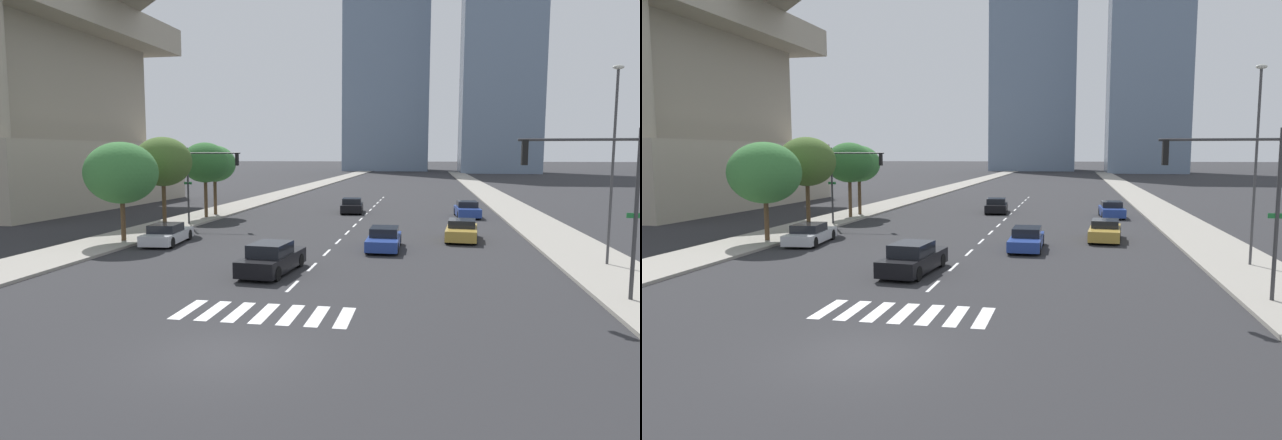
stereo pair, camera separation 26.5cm
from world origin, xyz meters
TOP-DOWN VIEW (x-y plane):
  - ground_plane at (0.00, 0.00)m, footprint 800.00×800.00m
  - sidewalk_east at (13.35, 30.00)m, footprint 4.00×260.00m
  - sidewalk_west at (-13.35, 30.00)m, footprint 4.00×260.00m
  - crosswalk_near at (0.00, 3.96)m, footprint 5.85×2.45m
  - lane_divider_center at (0.00, 31.96)m, footprint 0.14×50.00m
  - sedan_silver_0 at (-9.82, 17.17)m, footprint 2.23×4.80m
  - sedan_blue_1 at (8.62, 35.20)m, footprint 2.04×4.54m
  - sedan_blue_2 at (2.95, 17.68)m, footprint 1.77×4.69m
  - sedan_gold_3 at (7.41, 21.91)m, footprint 2.19×4.73m
  - sedan_black_4 at (-1.39, 37.00)m, footprint 2.23×4.62m
  - sedan_black_5 at (-1.50, 10.28)m, footprint 2.16×4.76m
  - traffic_signal_near at (10.98, 7.60)m, footprint 4.35×0.28m
  - traffic_signal_far at (-10.61, 25.67)m, footprint 4.38×0.28m
  - street_lamp_east at (13.65, 14.50)m, footprint 0.50×0.24m
  - street_tree_nearest at (-12.55, 17.06)m, footprint 4.29×4.29m
  - street_tree_second at (-12.55, 22.51)m, footprint 3.95×3.95m
  - street_tree_third at (-12.55, 30.05)m, footprint 3.82×3.82m
  - street_tree_fourth at (-12.55, 32.15)m, footprint 3.61×3.61m
  - office_tower_left_skyline at (-7.83, 175.11)m, footprint 26.45×25.33m
  - office_tower_center_skyline at (24.84, 155.54)m, footprint 21.22×20.26m

SIDE VIEW (x-z plane):
  - ground_plane at x=0.00m, z-range 0.00..0.00m
  - lane_divider_center at x=0.00m, z-range 0.00..0.01m
  - crosswalk_near at x=0.00m, z-range 0.00..0.01m
  - sidewalk_east at x=13.35m, z-range 0.00..0.15m
  - sidewalk_west at x=-13.35m, z-range 0.00..0.15m
  - sedan_blue_2 at x=2.95m, z-range -0.04..1.17m
  - sedan_silver_0 at x=-9.82m, z-range -0.04..1.18m
  - sedan_gold_3 at x=7.41m, z-range -0.04..1.22m
  - sedan_black_4 at x=-1.39m, z-range -0.05..1.28m
  - sedan_blue_1 at x=8.62m, z-range -0.05..1.29m
  - sedan_black_5 at x=-1.50m, z-range -0.06..1.33m
  - traffic_signal_far at x=-10.61m, z-range 1.19..6.80m
  - street_tree_nearest at x=-12.55m, z-range 1.25..7.11m
  - traffic_signal_near at x=10.98m, z-range 1.25..7.29m
  - street_tree_fourth at x=-12.55m, z-range 1.53..7.40m
  - street_tree_third at x=-12.55m, z-range 1.55..7.63m
  - street_tree_second at x=-12.55m, z-range 1.61..7.92m
  - street_lamp_east at x=13.65m, z-range 0.77..9.92m
  - office_tower_center_skyline at x=24.84m, z-range -0.53..83.32m
  - office_tower_left_skyline at x=-7.83m, z-range -5.02..111.03m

